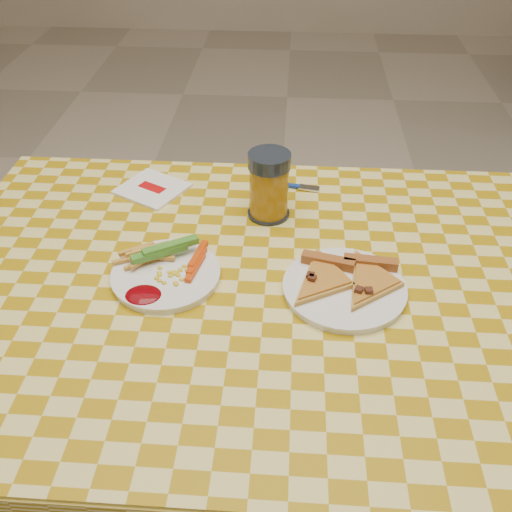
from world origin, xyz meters
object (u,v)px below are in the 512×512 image
Objects in this scene: plate_left at (166,276)px; plate_right at (344,289)px; drink_glass at (269,186)px; table at (265,311)px.

plate_right is (0.33, -0.02, 0.00)m from plate_left.
drink_glass is (-0.15, 0.24, 0.07)m from plate_right.
drink_glass is at bearing 121.86° from plate_right.
table is at bearing -88.44° from drink_glass.
plate_left is (-0.19, -0.00, 0.08)m from table.
plate_left reaches higher than table.
table is 8.78× the size of drink_glass.
plate_right reaches higher than table.
drink_glass is at bearing 91.56° from table.
plate_right is 1.51× the size of drink_glass.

